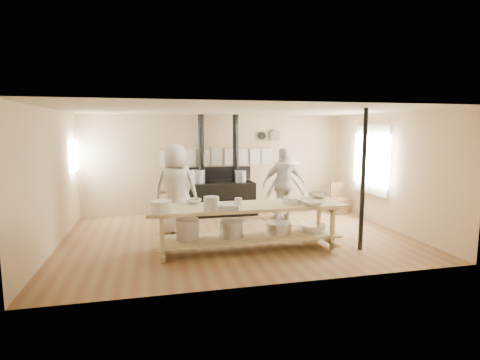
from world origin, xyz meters
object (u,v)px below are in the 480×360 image
object	(u,v)px
prep_table	(247,223)
cook_right	(284,184)
cook_by_window	(286,187)
roasting_pan	(228,207)
cook_left	(174,193)
cook_far_left	(180,190)
stove	(219,195)
cook_center	(176,189)
chair	(339,204)

from	to	relation	value
prep_table	cook_right	bearing A→B (deg)	55.43
cook_by_window	roasting_pan	distance (m)	3.23
cook_left	cook_by_window	world-z (taller)	cook_left
cook_far_left	cook_right	xyz separation A→B (m)	(2.57, 0.40, 0.00)
stove	cook_by_window	size ratio (longest dim) A/B	1.63
prep_table	cook_center	distance (m)	1.90
cook_center	cook_by_window	size ratio (longest dim) A/B	1.21
cook_far_left	roasting_pan	distance (m)	2.18
prep_table	cook_center	bearing A→B (deg)	130.47
cook_by_window	cook_center	bearing A→B (deg)	-153.99
cook_left	chair	distance (m)	4.49
prep_table	cook_by_window	world-z (taller)	cook_by_window
cook_right	chair	distance (m)	1.82
cook_center	roasting_pan	size ratio (longest dim) A/B	4.55
cook_right	cook_by_window	bearing A→B (deg)	-132.62
cook_far_left	cook_left	xyz separation A→B (m)	(-0.13, -0.08, -0.05)
cook_left	chair	xyz separation A→B (m)	(4.38, 0.78, -0.60)
prep_table	cook_left	size ratio (longest dim) A/B	2.15
cook_far_left	cook_center	world-z (taller)	cook_center
cook_left	chair	size ratio (longest dim) A/B	2.06
cook_right	cook_far_left	bearing A→B (deg)	16.05
cook_center	chair	size ratio (longest dim) A/B	2.37
cook_by_window	chair	world-z (taller)	cook_by_window
cook_center	cook_right	xyz separation A→B (m)	(2.68, 0.74, -0.08)
stove	cook_center	world-z (taller)	stove
prep_table	cook_far_left	world-z (taller)	cook_far_left
cook_far_left	chair	bearing A→B (deg)	157.94
stove	cook_by_window	xyz separation A→B (m)	(1.56, -0.80, 0.28)
prep_table	cook_left	xyz separation A→B (m)	(-1.22, 1.67, 0.31)
prep_table	roasting_pan	distance (m)	0.66
cook_center	cook_by_window	bearing A→B (deg)	-148.86
stove	prep_table	distance (m)	3.02
prep_table	roasting_pan	world-z (taller)	roasting_pan
cook_by_window	chair	bearing A→B (deg)	17.78
stove	chair	world-z (taller)	stove
cook_far_left	cook_by_window	xyz separation A→B (m)	(2.65, 0.47, -0.09)
cook_left	cook_center	bearing A→B (deg)	79.86
cook_far_left	chair	world-z (taller)	cook_far_left
cook_left	roasting_pan	distance (m)	2.15
cook_far_left	cook_right	size ratio (longest dim) A/B	1.00
prep_table	cook_by_window	size ratio (longest dim) A/B	2.26
stove	cook_right	size ratio (longest dim) A/B	1.47
cook_far_left	cook_by_window	world-z (taller)	cook_far_left
cook_far_left	cook_right	distance (m)	2.60
roasting_pan	cook_by_window	bearing A→B (deg)	52.04
cook_left	cook_right	xyz separation A→B (m)	(2.70, 0.48, 0.05)
cook_center	roasting_pan	world-z (taller)	cook_center
cook_right	cook_center	bearing A→B (deg)	22.63
cook_center	chair	bearing A→B (deg)	-151.81
stove	roasting_pan	bearing A→B (deg)	-97.26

